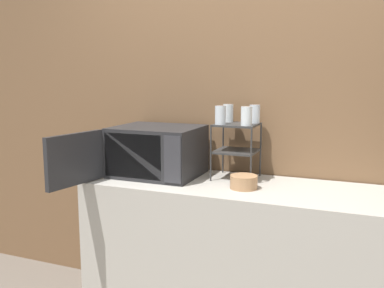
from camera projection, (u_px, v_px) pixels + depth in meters
The scene contains 9 objects.
wall_back at pixel (256, 109), 2.67m from camera, with size 8.00×0.06×2.60m.
counter at pixel (239, 259), 2.49m from camera, with size 1.78×0.60×0.89m.
microwave at pixel (154, 151), 2.63m from camera, with size 0.62×0.83×0.30m.
dish_rack at pixel (236, 139), 2.54m from camera, with size 0.25×0.24×0.33m.
glass_front_left at pixel (220, 115), 2.48m from camera, with size 0.06×0.06×0.11m.
glass_back_right at pixel (255, 114), 2.56m from camera, with size 0.06×0.06×0.11m.
glass_front_right at pixel (246, 116), 2.42m from camera, with size 0.06×0.06×0.11m.
glass_back_left at pixel (228, 113), 2.62m from camera, with size 0.06×0.06×0.11m.
bowl at pixel (244, 182), 2.34m from camera, with size 0.15×0.15×0.07m.
Camera 1 is at (0.63, -1.98, 1.51)m, focal length 40.00 mm.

